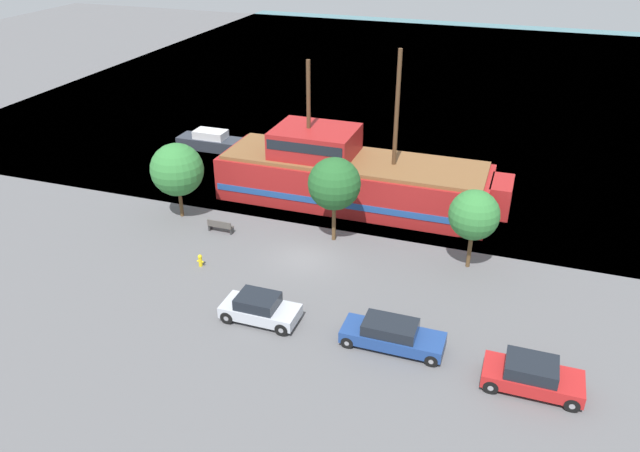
{
  "coord_description": "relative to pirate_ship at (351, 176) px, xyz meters",
  "views": [
    {
      "loc": [
        11.42,
        -30.1,
        19.16
      ],
      "look_at": [
        0.23,
        2.0,
        1.2
      ],
      "focal_mm": 35.0,
      "sensor_mm": 36.0,
      "label": 1
    }
  ],
  "objects": [
    {
      "name": "water_surface",
      "position": [
        -0.27,
        35.62,
        -1.95
      ],
      "size": [
        80.0,
        80.0,
        0.0
      ],
      "primitive_type": "plane",
      "color": "teal",
      "rests_on": "ground"
    },
    {
      "name": "pirate_ship",
      "position": [
        0.0,
        0.0,
        0.0
      ],
      "size": [
        20.02,
        5.64,
        10.93
      ],
      "color": "#A31E1E",
      "rests_on": "water_surface"
    },
    {
      "name": "bench_promenade_east",
      "position": [
        -6.57,
        -7.16,
        -1.51
      ],
      "size": [
        1.68,
        0.45,
        0.85
      ],
      "color": "#4C4742",
      "rests_on": "ground_plane"
    },
    {
      "name": "fire_hydrant",
      "position": [
        -5.75,
        -11.29,
        -1.54
      ],
      "size": [
        0.42,
        0.25,
        0.76
      ],
      "color": "yellow",
      "rests_on": "ground_plane"
    },
    {
      "name": "parked_car_curb_rear",
      "position": [
        -0.29,
        -14.96,
        -1.24
      ],
      "size": [
        3.95,
        1.85,
        1.43
      ],
      "color": "#B7BCC6",
      "rests_on": "ground_plane"
    },
    {
      "name": "parked_car_curb_front",
      "position": [
        6.54,
        -14.83,
        -1.26
      ],
      "size": [
        4.91,
        1.82,
        1.39
      ],
      "color": "navy",
      "rests_on": "ground_plane"
    },
    {
      "name": "tree_row_east",
      "position": [
        -10.12,
        -5.91,
        1.44
      ],
      "size": [
        3.49,
        3.49,
        5.14
      ],
      "color": "brown",
      "rests_on": "ground_plane"
    },
    {
      "name": "parked_car_curb_mid",
      "position": [
        12.99,
        -15.66,
        -1.22
      ],
      "size": [
        4.27,
        1.97,
        1.47
      ],
      "color": "#B21E1E",
      "rests_on": "ground_plane"
    },
    {
      "name": "tree_row_mideast",
      "position": [
        0.62,
        -5.66,
        1.89
      ],
      "size": [
        3.23,
        3.23,
        5.46
      ],
      "color": "brown",
      "rests_on": "ground_plane"
    },
    {
      "name": "ground_plane",
      "position": [
        -0.27,
        -8.38,
        -1.95
      ],
      "size": [
        160.0,
        160.0,
        0.0
      ],
      "primitive_type": "plane",
      "color": "#5B5B5E"
    },
    {
      "name": "moored_boat_dockside",
      "position": [
        -13.9,
        6.21,
        -1.32
      ],
      "size": [
        6.78,
        2.01,
        1.62
      ],
      "color": "#2D333D",
      "rests_on": "water_surface"
    },
    {
      "name": "tree_row_midwest",
      "position": [
        9.05,
        -6.15,
        1.42
      ],
      "size": [
        2.88,
        2.88,
        4.82
      ],
      "color": "brown",
      "rests_on": "ground_plane"
    }
  ]
}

